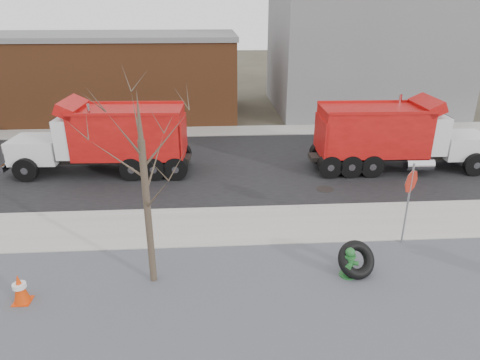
{
  "coord_description": "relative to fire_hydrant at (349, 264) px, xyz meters",
  "views": [
    {
      "loc": [
        -1.47,
        -12.48,
        6.99
      ],
      "look_at": [
        -0.61,
        1.05,
        1.4
      ],
      "focal_mm": 32.0,
      "sensor_mm": 36.0,
      "label": 1
    }
  ],
  "objects": [
    {
      "name": "dump_truck_red_b",
      "position": [
        -8.2,
        8.45,
        1.26
      ],
      "size": [
        7.78,
        2.52,
        3.28
      ],
      "rotation": [
        0.0,
        0.0,
        3.1
      ],
      "color": "black",
      "rests_on": "ground"
    },
    {
      "name": "dump_truck_red_a",
      "position": [
        4.35,
        8.08,
        1.23
      ],
      "size": [
        8.02,
        2.35,
        3.23
      ],
      "rotation": [
        0.0,
        0.0,
        -0.02
      ],
      "color": "black",
      "rests_on": "ground"
    },
    {
      "name": "truck_tire",
      "position": [
        0.22,
        0.09,
        0.06
      ],
      "size": [
        1.25,
        1.1,
        1.04
      ],
      "color": "black",
      "rests_on": "ground"
    },
    {
      "name": "gravel_verge",
      "position": [
        -2.14,
        -0.75,
        -0.4
      ],
      "size": [
        60.0,
        5.0,
        0.03
      ],
      "primitive_type": "cube",
      "color": "slate",
      "rests_on": "ground"
    },
    {
      "name": "far_sidewalk",
      "position": [
        -2.14,
        14.75,
        -0.39
      ],
      "size": [
        60.0,
        2.0,
        0.06
      ],
      "primitive_type": "cube",
      "color": "#9E9B93",
      "rests_on": "ground"
    },
    {
      "name": "ground",
      "position": [
        -2.14,
        2.75,
        -0.42
      ],
      "size": [
        120.0,
        120.0,
        0.0
      ],
      "primitive_type": "plane",
      "color": "#383328",
      "rests_on": "ground"
    },
    {
      "name": "fire_hydrant",
      "position": [
        0.0,
        0.0,
        0.0
      ],
      "size": [
        0.51,
        0.5,
        0.91
      ],
      "rotation": [
        0.0,
        0.0,
        -0.4
      ],
      "color": "#27682D",
      "rests_on": "ground"
    },
    {
      "name": "road",
      "position": [
        -2.14,
        9.05,
        -0.41
      ],
      "size": [
        60.0,
        9.4,
        0.02
      ],
      "primitive_type": "cube",
      "color": "black",
      "rests_on": "ground"
    },
    {
      "name": "building_grey",
      "position": [
        6.86,
        20.75,
        3.58
      ],
      "size": [
        12.0,
        10.0,
        8.0
      ],
      "color": "slate",
      "rests_on": "ground"
    },
    {
      "name": "sidewalk",
      "position": [
        -2.14,
        3.0,
        -0.39
      ],
      "size": [
        60.0,
        2.5,
        0.06
      ],
      "primitive_type": "cube",
      "color": "#9E9B93",
      "rests_on": "ground"
    },
    {
      "name": "bare_tree",
      "position": [
        -5.34,
        0.15,
        2.88
      ],
      "size": [
        3.2,
        3.2,
        5.2
      ],
      "color": "#382D23",
      "rests_on": "ground"
    },
    {
      "name": "curb",
      "position": [
        -2.14,
        4.3,
        -0.36
      ],
      "size": [
        60.0,
        0.15,
        0.11
      ],
      "primitive_type": "cube",
      "color": "#9E9B93",
      "rests_on": "ground"
    },
    {
      "name": "stop_sign",
      "position": [
        2.22,
        1.65,
        1.42
      ],
      "size": [
        0.59,
        0.47,
        2.68
      ],
      "rotation": [
        0.0,
        0.0,
        0.27
      ],
      "color": "gray",
      "rests_on": "ground"
    },
    {
      "name": "building_brick",
      "position": [
        -12.14,
        19.75,
        2.24
      ],
      "size": [
        20.2,
        8.2,
        5.3
      ],
      "color": "brown",
      "rests_on": "ground"
    },
    {
      "name": "traffic_cone_far",
      "position": [
        -8.54,
        -0.58,
        -0.0
      ],
      "size": [
        0.43,
        0.43,
        0.83
      ],
      "color": "red",
      "rests_on": "ground"
    }
  ]
}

